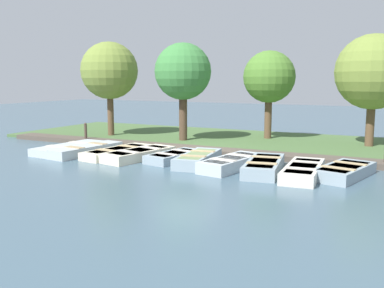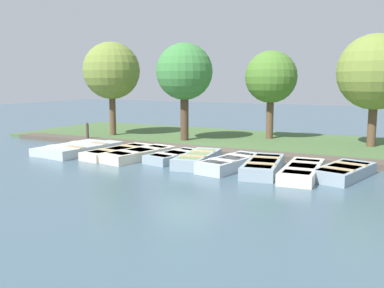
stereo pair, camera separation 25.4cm
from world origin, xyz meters
TOP-DOWN VIEW (x-y plane):
  - ground_plane at (0.00, 0.00)m, footprint 80.00×80.00m
  - shore_bank at (-5.00, 0.00)m, footprint 8.00×24.00m
  - dock_walkway at (-1.12, 0.00)m, footprint 1.11×21.47m
  - rowboat_0 at (1.34, -5.26)m, footprint 3.58×1.34m
  - rowboat_1 at (1.53, -4.06)m, footprint 3.55×1.39m
  - rowboat_2 at (1.25, -2.65)m, footprint 3.50×1.45m
  - rowboat_3 at (1.41, -1.45)m, footprint 3.42×1.80m
  - rowboat_4 at (1.08, 0.04)m, footprint 2.77×1.55m
  - rowboat_5 at (1.33, 1.19)m, footprint 3.11×1.43m
  - rowboat_6 at (1.53, 2.64)m, footprint 3.20×1.57m
  - rowboat_7 at (1.53, 3.86)m, footprint 3.36×1.62m
  - rowboat_8 at (1.64, 5.24)m, footprint 3.31×1.30m
  - rowboat_9 at (1.12, 6.47)m, footprint 3.01×1.84m
  - mooring_post_near at (-1.07, -6.32)m, footprint 0.14×0.14m
  - park_tree_far_left at (-3.34, -6.46)m, footprint 3.11×3.11m
  - park_tree_left at (-3.37, -1.93)m, footprint 2.84×2.84m
  - park_tree_center at (-5.99, 1.73)m, footprint 2.69×2.69m
  - park_tree_right at (-5.52, 6.73)m, footprint 3.43×3.43m

SIDE VIEW (x-z plane):
  - ground_plane at x=0.00m, z-range 0.00..0.00m
  - shore_bank at x=-5.00m, z-range 0.00..0.15m
  - dock_walkway at x=-1.12m, z-range 0.00..0.23m
  - rowboat_0 at x=1.34m, z-range 0.00..0.35m
  - rowboat_2 at x=1.25m, z-range 0.00..0.35m
  - rowboat_4 at x=1.08m, z-range 0.00..0.36m
  - rowboat_8 at x=1.64m, z-range 0.00..0.40m
  - rowboat_3 at x=1.41m, z-range 0.00..0.40m
  - rowboat_9 at x=1.12m, z-range 0.00..0.40m
  - rowboat_1 at x=1.53m, z-range 0.00..0.41m
  - rowboat_5 at x=1.33m, z-range 0.00..0.44m
  - rowboat_6 at x=1.53m, z-range 0.00..0.44m
  - rowboat_7 at x=1.53m, z-range 0.00..0.44m
  - mooring_post_near at x=-1.07m, z-range 0.00..1.06m
  - park_tree_center at x=-5.99m, z-range 0.97..5.66m
  - park_tree_right at x=-5.52m, z-range 0.90..6.17m
  - park_tree_left at x=-3.37m, z-range 1.05..6.09m
  - park_tree_far_left at x=-3.34m, z-range 1.05..6.30m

